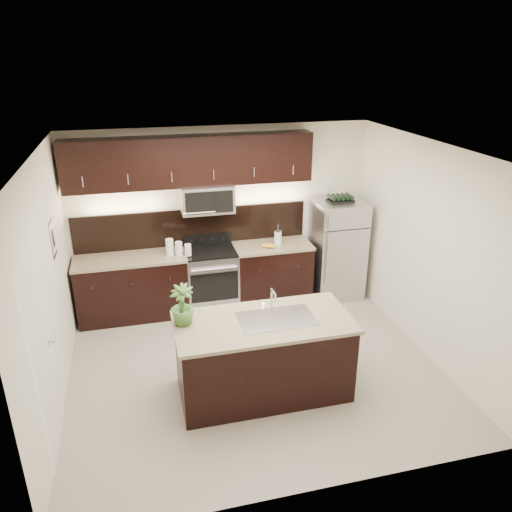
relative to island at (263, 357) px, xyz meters
The scene contains 12 objects.
ground 0.69m from the island, 88.33° to the left, with size 4.50×4.50×0.00m, color gray.
room_walls 1.31m from the island, 101.54° to the left, with size 4.52×4.02×2.71m.
counter_run 2.24m from the island, 101.34° to the left, with size 3.51×0.65×0.94m.
upper_fixtures 2.91m from the island, 100.02° to the left, with size 3.49×0.40×1.66m.
island is the anchor object (origin of this frame).
sink_faucet 0.51m from the island, ahead, with size 0.84×0.50×0.28m.
refrigerator 2.79m from the island, 50.43° to the left, with size 0.75×0.68×1.56m, color #B2B2B7.
wine_rack 3.00m from the island, 50.43° to the left, with size 0.39×0.24×0.09m.
plant 1.12m from the island, behind, with size 0.25×0.25×0.45m, color #376127.
canisters 2.31m from the island, 109.06° to the left, with size 0.35×0.18×0.24m.
french_press 2.37m from the island, 69.67° to the left, with size 0.11×0.11×0.33m.
bananas 2.25m from the island, 74.56° to the left, with size 0.21×0.16×0.06m, color orange.
Camera 1 is at (-1.26, -5.12, 3.71)m, focal length 35.00 mm.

